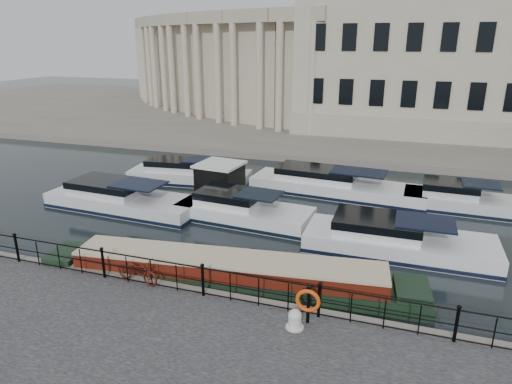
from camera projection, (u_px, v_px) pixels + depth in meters
ground_plane at (228, 278)px, 17.89m from camera, size 160.00×160.00×0.00m
far_bank at (352, 117)px, 52.88m from camera, size 120.00×42.00×0.55m
railing at (203, 279)px, 15.49m from camera, size 24.14×0.14×1.22m
civic_building at (342, 58)px, 47.16m from camera, size 53.55×31.84×16.85m
bicycle at (137, 271)px, 16.39m from camera, size 1.86×0.90×0.94m
mooring_bollard at (295, 319)px, 13.85m from camera, size 0.56×0.56×0.63m
life_ring_post at (308, 301)px, 13.89m from camera, size 0.78×0.20×1.27m
narrowboat at (227, 277)px, 17.27m from camera, size 14.85×3.64×1.54m
harbour_hut at (220, 182)px, 26.65m from camera, size 3.63×3.14×2.21m
cabin_cruisers at (279, 202)px, 25.15m from camera, size 25.35×10.31×1.99m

